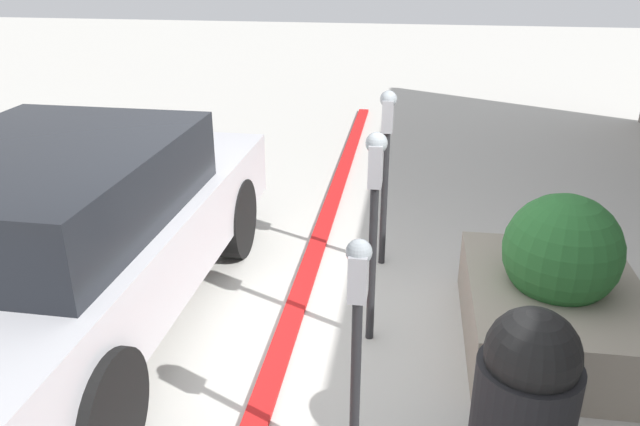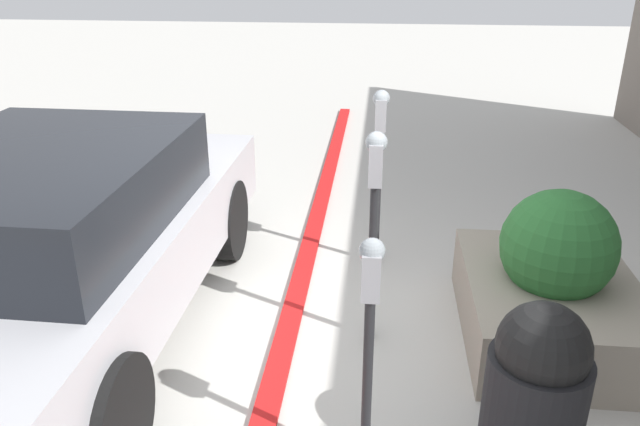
% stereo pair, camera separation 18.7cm
% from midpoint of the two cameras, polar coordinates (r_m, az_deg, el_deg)
% --- Properties ---
extents(ground_plane, '(40.00, 40.00, 0.00)m').
position_cam_midpoint_polar(ground_plane, '(4.71, -0.82, -10.85)').
color(ground_plane, beige).
extents(curb_strip, '(13.50, 0.16, 0.04)m').
position_cam_midpoint_polar(curb_strip, '(4.71, -1.80, -10.56)').
color(curb_strip, red).
rests_on(curb_strip, ground_plane).
extents(parking_meter_nearest, '(0.15, 0.13, 1.39)m').
position_cam_midpoint_polar(parking_meter_nearest, '(3.08, 5.20, -9.12)').
color(parking_meter_nearest, '#232326').
rests_on(parking_meter_nearest, ground_plane).
extents(parking_meter_second, '(0.17, 0.14, 1.55)m').
position_cam_midpoint_polar(parking_meter_second, '(4.15, 6.30, 1.52)').
color(parking_meter_second, '#232326').
rests_on(parking_meter_second, ground_plane).
extents(parking_meter_middle, '(0.16, 0.14, 1.56)m').
position_cam_midpoint_polar(parking_meter_middle, '(5.27, 7.12, 6.23)').
color(parking_meter_middle, '#232326').
rests_on(parking_meter_middle, ground_plane).
extents(planter_box, '(1.59, 1.19, 1.13)m').
position_cam_midpoint_polar(planter_box, '(4.72, 21.78, -6.69)').
color(planter_box, gray).
rests_on(planter_box, ground_plane).
extents(parked_car_front, '(4.22, 1.91, 1.44)m').
position_cam_midpoint_polar(parked_car_front, '(4.71, -21.36, -1.79)').
color(parked_car_front, '#B7B7BC').
rests_on(parked_car_front, ground_plane).
extents(trash_bin, '(0.51, 0.51, 1.08)m').
position_cam_midpoint_polar(trash_bin, '(3.41, 19.72, -16.32)').
color(trash_bin, black).
rests_on(trash_bin, ground_plane).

